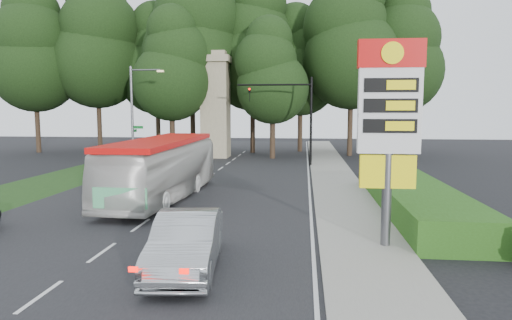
# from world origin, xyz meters

# --- Properties ---
(ground) EXTENTS (120.00, 120.00, 0.00)m
(ground) POSITION_xyz_m (0.00, 0.00, 0.00)
(ground) COLOR black
(ground) RESTS_ON ground
(road_surface) EXTENTS (14.00, 80.00, 0.02)m
(road_surface) POSITION_xyz_m (0.00, 12.00, 0.01)
(road_surface) COLOR black
(road_surface) RESTS_ON ground
(sidewalk_right) EXTENTS (3.00, 80.00, 0.12)m
(sidewalk_right) POSITION_xyz_m (8.50, 12.00, 0.06)
(sidewalk_right) COLOR gray
(sidewalk_right) RESTS_ON ground
(grass_verge_left) EXTENTS (5.00, 50.00, 0.02)m
(grass_verge_left) POSITION_xyz_m (-9.50, 18.00, 0.01)
(grass_verge_left) COLOR #193814
(grass_verge_left) RESTS_ON ground
(hedge) EXTENTS (3.00, 14.00, 1.20)m
(hedge) POSITION_xyz_m (11.50, 8.00, 0.60)
(hedge) COLOR #254D14
(hedge) RESTS_ON ground
(gas_station_pylon) EXTENTS (2.10, 0.45, 6.85)m
(gas_station_pylon) POSITION_xyz_m (9.20, 1.99, 4.45)
(gas_station_pylon) COLOR #59595E
(gas_station_pylon) RESTS_ON ground
(traffic_signal_mast) EXTENTS (6.10, 0.35, 7.20)m
(traffic_signal_mast) POSITION_xyz_m (5.68, 24.00, 4.67)
(traffic_signal_mast) COLOR black
(traffic_signal_mast) RESTS_ON ground
(streetlight_signs) EXTENTS (2.75, 0.98, 8.00)m
(streetlight_signs) POSITION_xyz_m (-6.99, 22.01, 4.44)
(streetlight_signs) COLOR #59595E
(streetlight_signs) RESTS_ON ground
(monument) EXTENTS (3.00, 3.00, 10.05)m
(monument) POSITION_xyz_m (-2.00, 30.00, 5.10)
(monument) COLOR gray
(monument) RESTS_ON ground
(tree_far_west) EXTENTS (8.96, 8.96, 17.60)m
(tree_far_west) POSITION_xyz_m (-22.00, 33.00, 10.68)
(tree_far_west) COLOR #2D2116
(tree_far_west) RESTS_ON ground
(tree_west_mid) EXTENTS (9.80, 9.80, 19.25)m
(tree_west_mid) POSITION_xyz_m (-16.00, 35.00, 11.69)
(tree_west_mid) COLOR #2D2116
(tree_west_mid) RESTS_ON ground
(tree_west_near) EXTENTS (8.40, 8.40, 16.50)m
(tree_west_near) POSITION_xyz_m (-10.00, 37.00, 10.02)
(tree_west_near) COLOR #2D2116
(tree_west_near) RESTS_ON ground
(tree_center_left) EXTENTS (10.08, 10.08, 19.80)m
(tree_center_left) POSITION_xyz_m (-5.00, 33.00, 12.02)
(tree_center_left) COLOR #2D2116
(tree_center_left) RESTS_ON ground
(tree_center_right) EXTENTS (9.24, 9.24, 18.15)m
(tree_center_right) POSITION_xyz_m (1.00, 35.00, 11.02)
(tree_center_right) COLOR #2D2116
(tree_center_right) RESTS_ON ground
(tree_east_near) EXTENTS (8.12, 8.12, 15.95)m
(tree_east_near) POSITION_xyz_m (6.00, 37.00, 9.68)
(tree_east_near) COLOR #2D2116
(tree_east_near) RESTS_ON ground
(tree_east_mid) EXTENTS (9.52, 9.52, 18.70)m
(tree_east_mid) POSITION_xyz_m (11.00, 33.00, 11.35)
(tree_east_mid) COLOR #2D2116
(tree_east_mid) RESTS_ON ground
(tree_far_east) EXTENTS (8.68, 8.68, 17.05)m
(tree_far_east) POSITION_xyz_m (16.00, 35.00, 10.35)
(tree_far_east) COLOR #2D2116
(tree_far_east) RESTS_ON ground
(tree_monument_left) EXTENTS (7.28, 7.28, 14.30)m
(tree_monument_left) POSITION_xyz_m (-6.00, 29.00, 8.68)
(tree_monument_left) COLOR #2D2116
(tree_monument_left) RESTS_ON ground
(tree_monument_right) EXTENTS (6.72, 6.72, 13.20)m
(tree_monument_right) POSITION_xyz_m (3.50, 29.50, 8.01)
(tree_monument_right) COLOR #2D2116
(tree_monument_right) RESTS_ON ground
(transit_bus) EXTENTS (3.15, 11.31, 3.12)m
(transit_bus) POSITION_xyz_m (-0.79, 9.38, 1.56)
(transit_bus) COLOR silver
(transit_bus) RESTS_ON ground
(sedan_silver) EXTENTS (2.26, 5.14, 1.64)m
(sedan_silver) POSITION_xyz_m (3.12, -0.72, 0.82)
(sedan_silver) COLOR #A7ABAF
(sedan_silver) RESTS_ON ground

